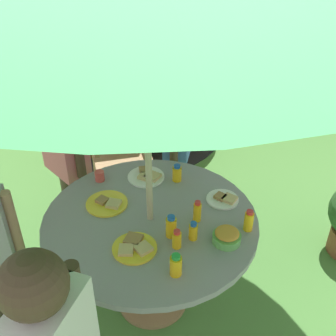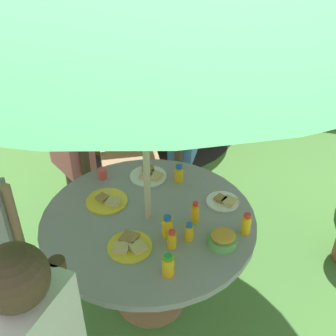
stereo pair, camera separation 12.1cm
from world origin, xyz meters
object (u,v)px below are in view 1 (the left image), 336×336
(juice_bottle_far_left, at_px, (193,231))
(juice_bottle_center_back, at_px, (176,265))
(dome_tent, at_px, (135,69))
(plate_center_front, at_px, (134,247))
(cup_near, at_px, (100,176))
(wooden_chair, at_px, (120,140))
(juice_bottle_near_left, at_px, (177,173))
(child_in_pink_shirt, at_px, (63,141))
(plate_back_edge, at_px, (107,203))
(snack_bowl, at_px, (227,236))
(juice_bottle_mid_right, at_px, (171,227))
(juice_bottle_spot_a, at_px, (197,212))
(child_in_blue_shirt, at_px, (178,127))
(plate_near_right, at_px, (147,176))
(juice_bottle_front_edge, at_px, (249,221))
(garden_table, at_px, (151,237))
(juice_bottle_far_right, at_px, (177,239))
(plate_mid_left, at_px, (223,199))

(juice_bottle_far_left, distance_m, juice_bottle_center_back, 0.26)
(dome_tent, distance_m, plate_center_front, 2.58)
(cup_near, bearing_deg, wooden_chair, 99.46)
(juice_bottle_near_left, bearing_deg, child_in_pink_shirt, 172.38)
(plate_back_edge, distance_m, juice_bottle_far_left, 0.57)
(snack_bowl, relative_size, juice_bottle_mid_right, 1.13)
(wooden_chair, distance_m, juice_bottle_spot_a, 1.28)
(dome_tent, height_order, child_in_blue_shirt, dome_tent)
(juice_bottle_far_left, height_order, juice_bottle_center_back, juice_bottle_center_back)
(plate_near_right, xyz_separation_m, juice_bottle_front_edge, (0.66, -0.35, 0.05))
(dome_tent, relative_size, juice_bottle_near_left, 17.84)
(dome_tent, xyz_separation_m, plate_near_right, (0.63, -1.84, 0.02))
(child_in_pink_shirt, bearing_deg, garden_table, 0.00)
(wooden_chair, height_order, child_in_blue_shirt, child_in_blue_shirt)
(garden_table, relative_size, snack_bowl, 8.08)
(child_in_blue_shirt, bearing_deg, plate_center_front, -1.23)
(plate_center_front, relative_size, plate_back_edge, 0.95)
(juice_bottle_near_left, distance_m, cup_near, 0.49)
(child_in_blue_shirt, xyz_separation_m, juice_bottle_front_edge, (0.57, -0.91, -0.03))
(juice_bottle_front_edge, bearing_deg, juice_bottle_center_back, -128.75)
(juice_bottle_near_left, xyz_separation_m, juice_bottle_center_back, (0.15, -0.76, 0.00))
(juice_bottle_spot_a, bearing_deg, juice_bottle_near_left, 118.16)
(juice_bottle_front_edge, xyz_separation_m, cup_near, (-0.95, 0.25, -0.03))
(plate_near_right, distance_m, juice_bottle_front_edge, 0.75)
(juice_bottle_far_right, bearing_deg, plate_mid_left, 66.29)
(garden_table, relative_size, juice_bottle_spot_a, 9.22)
(child_in_pink_shirt, xyz_separation_m, snack_bowl, (1.18, -0.59, -0.09))
(garden_table, distance_m, child_in_pink_shirt, 0.93)
(wooden_chair, bearing_deg, juice_bottle_spot_a, -78.62)
(juice_bottle_far_right, height_order, juice_bottle_mid_right, juice_bottle_mid_right)
(juice_bottle_spot_a, bearing_deg, child_in_pink_shirt, 155.33)
(dome_tent, height_order, plate_back_edge, dome_tent)
(child_in_blue_shirt, xyz_separation_m, juice_bottle_spot_a, (0.29, -0.89, -0.02))
(plate_near_right, bearing_deg, child_in_pink_shirt, 168.83)
(juice_bottle_mid_right, bearing_deg, child_in_pink_shirt, 145.35)
(child_in_pink_shirt, xyz_separation_m, juice_bottle_spot_a, (1.00, -0.46, -0.06))
(plate_near_right, distance_m, cup_near, 0.30)
(plate_center_front, height_order, juice_bottle_near_left, juice_bottle_near_left)
(plate_near_right, xyz_separation_m, juice_bottle_near_left, (0.20, 0.01, 0.04))
(plate_back_edge, bearing_deg, plate_near_right, 64.28)
(snack_bowl, relative_size, juice_bottle_spot_a, 1.14)
(juice_bottle_far_right, bearing_deg, juice_bottle_near_left, 101.73)
(child_in_pink_shirt, xyz_separation_m, juice_bottle_near_left, (0.81, -0.11, -0.07))
(juice_bottle_front_edge, bearing_deg, plate_back_edge, 177.72)
(child_in_pink_shirt, distance_m, juice_bottle_mid_right, 1.08)
(plate_mid_left, bearing_deg, plate_center_front, -128.63)
(child_in_pink_shirt, distance_m, juice_bottle_spot_a, 1.10)
(plate_near_right, distance_m, juice_bottle_spot_a, 0.51)
(child_in_blue_shirt, relative_size, juice_bottle_center_back, 10.02)
(dome_tent, relative_size, plate_back_edge, 8.33)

